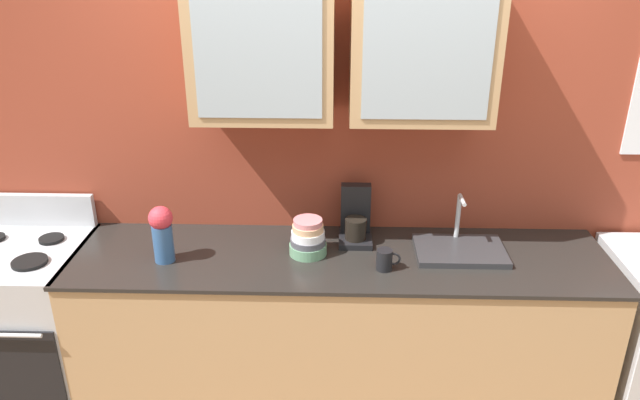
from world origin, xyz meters
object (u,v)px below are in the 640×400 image
Objects in this scene: sink_faucet at (460,249)px; cup_near_sink at (385,260)px; stove_range at (28,323)px; bowl_stack at (308,238)px; vase at (162,232)px; coffee_maker at (356,220)px.

sink_faucet is 3.83× the size of cup_near_sink.
stove_range is 9.22× the size of cup_near_sink.
vase is (-0.69, -0.09, 0.07)m from bowl_stack.
bowl_stack is 1.62× the size of cup_near_sink.
sink_faucet is 1.46m from vase.
vase is at bearing -172.46° from bowl_stack.
bowl_stack is (-0.76, -0.03, 0.06)m from sink_faucet.
cup_near_sink is at bearing -2.80° from vase.
vase is at bearing -164.72° from coffee_maker.
bowl_stack is 0.29m from coffee_maker.
vase is at bearing -175.27° from sink_faucet.
stove_range is 2.29m from sink_faucet.
cup_near_sink is at bearing -155.96° from sink_faucet.
cup_near_sink is at bearing -21.20° from bowl_stack.
coffee_maker is at bearing 113.49° from cup_near_sink.
sink_faucet is 2.36× the size of bowl_stack.
coffee_maker is at bearing 165.47° from sink_faucet.
sink_faucet is 0.42m from cup_near_sink.
stove_range is 1.82m from coffee_maker.
vase is (-1.45, -0.12, 0.13)m from sink_faucet.
bowl_stack is 0.65× the size of vase.
stove_range is 0.99m from vase.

